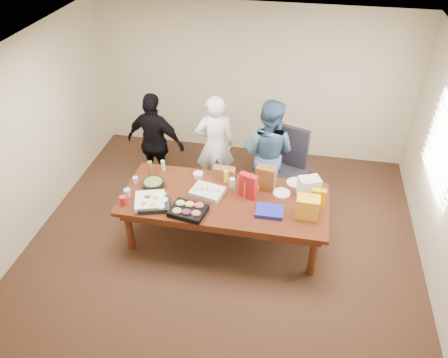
% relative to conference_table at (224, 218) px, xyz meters
% --- Properties ---
extents(floor, '(5.50, 5.00, 0.02)m').
position_rel_conference_table_xyz_m(floor, '(0.00, 0.00, -0.39)').
color(floor, '#47301E').
rests_on(floor, ground).
extents(ceiling, '(5.50, 5.00, 0.02)m').
position_rel_conference_table_xyz_m(ceiling, '(0.00, 0.00, 2.33)').
color(ceiling, white).
rests_on(ceiling, wall_back).
extents(wall_back, '(5.50, 0.04, 2.70)m').
position_rel_conference_table_xyz_m(wall_back, '(0.00, 2.50, 0.98)').
color(wall_back, beige).
rests_on(wall_back, floor).
extents(wall_front, '(5.50, 0.04, 2.70)m').
position_rel_conference_table_xyz_m(wall_front, '(0.00, -2.50, 0.98)').
color(wall_front, beige).
rests_on(wall_front, floor).
extents(wall_left, '(0.04, 5.00, 2.70)m').
position_rel_conference_table_xyz_m(wall_left, '(-2.75, 0.00, 0.98)').
color(wall_left, beige).
rests_on(wall_left, floor).
extents(window_panel, '(0.03, 1.40, 1.10)m').
position_rel_conference_table_xyz_m(window_panel, '(2.72, 0.60, 1.12)').
color(window_panel, white).
rests_on(window_panel, wall_right).
extents(window_blinds, '(0.04, 1.36, 1.00)m').
position_rel_conference_table_xyz_m(window_blinds, '(2.68, 0.60, 1.12)').
color(window_blinds, beige).
rests_on(window_blinds, wall_right).
extents(conference_table, '(2.80, 1.20, 0.75)m').
position_rel_conference_table_xyz_m(conference_table, '(0.00, 0.00, 0.00)').
color(conference_table, '#4C1C0F').
rests_on(conference_table, floor).
extents(office_chair, '(0.77, 0.77, 1.19)m').
position_rel_conference_table_xyz_m(office_chair, '(0.82, 0.99, 0.22)').
color(office_chair, black).
rests_on(office_chair, floor).
extents(person_center, '(0.71, 0.58, 1.69)m').
position_rel_conference_table_xyz_m(person_center, '(-0.37, 1.15, 0.47)').
color(person_center, white).
rests_on(person_center, floor).
extents(person_right, '(0.99, 0.86, 1.74)m').
position_rel_conference_table_xyz_m(person_right, '(0.47, 1.05, 0.50)').
color(person_right, '#375577').
rests_on(person_right, floor).
extents(person_left, '(1.04, 0.58, 1.67)m').
position_rel_conference_table_xyz_m(person_left, '(-1.32, 1.06, 0.46)').
color(person_left, black).
rests_on(person_left, floor).
extents(veggie_tray, '(0.48, 0.42, 0.06)m').
position_rel_conference_table_xyz_m(veggie_tray, '(-0.88, -0.36, 0.41)').
color(veggie_tray, black).
rests_on(veggie_tray, conference_table).
extents(fruit_tray, '(0.51, 0.43, 0.07)m').
position_rel_conference_table_xyz_m(fruit_tray, '(-0.40, -0.40, 0.41)').
color(fruit_tray, black).
rests_on(fruit_tray, conference_table).
extents(sheet_cake, '(0.49, 0.41, 0.07)m').
position_rel_conference_table_xyz_m(sheet_cake, '(-0.25, 0.04, 0.41)').
color(sheet_cake, beige).
rests_on(sheet_cake, conference_table).
extents(salad_bowl, '(0.33, 0.33, 0.10)m').
position_rel_conference_table_xyz_m(salad_bowl, '(-1.02, 0.05, 0.42)').
color(salad_bowl, black).
rests_on(salad_bowl, conference_table).
extents(chip_bag_blue, '(0.36, 0.27, 0.05)m').
position_rel_conference_table_xyz_m(chip_bag_blue, '(0.63, -0.20, 0.40)').
color(chip_bag_blue, '#1E1EA3').
rests_on(chip_bag_blue, conference_table).
extents(chip_bag_red, '(0.27, 0.18, 0.36)m').
position_rel_conference_table_xyz_m(chip_bag_red, '(0.30, 0.10, 0.55)').
color(chip_bag_red, '#A91416').
rests_on(chip_bag_red, conference_table).
extents(chip_bag_yellow, '(0.19, 0.08, 0.29)m').
position_rel_conference_table_xyz_m(chip_bag_yellow, '(1.24, 0.04, 0.52)').
color(chip_bag_yellow, '#E39F00').
rests_on(chip_bag_yellow, conference_table).
extents(chip_bag_orange, '(0.18, 0.12, 0.26)m').
position_rel_conference_table_xyz_m(chip_bag_orange, '(0.33, 0.11, 0.50)').
color(chip_bag_orange, orange).
rests_on(chip_bag_orange, conference_table).
extents(mayo_jar, '(0.11, 0.11, 0.13)m').
position_rel_conference_table_xyz_m(mayo_jar, '(0.06, 0.27, 0.44)').
color(mayo_jar, silver).
rests_on(mayo_jar, conference_table).
extents(mustard_bottle, '(0.07, 0.07, 0.18)m').
position_rel_conference_table_xyz_m(mustard_bottle, '(-0.05, 0.36, 0.47)').
color(mustard_bottle, yellow).
rests_on(mustard_bottle, conference_table).
extents(dressing_bottle, '(0.07, 0.07, 0.22)m').
position_rel_conference_table_xyz_m(dressing_bottle, '(-1.16, 0.33, 0.48)').
color(dressing_bottle, brown).
rests_on(dressing_bottle, conference_table).
extents(ranch_bottle, '(0.06, 0.06, 0.17)m').
position_rel_conference_table_xyz_m(ranch_bottle, '(-1.01, 0.46, 0.46)').
color(ranch_bottle, silver).
rests_on(ranch_bottle, conference_table).
extents(banana_bunch, '(0.26, 0.17, 0.08)m').
position_rel_conference_table_xyz_m(banana_bunch, '(0.32, 0.27, 0.42)').
color(banana_bunch, gold).
rests_on(banana_bunch, conference_table).
extents(bread_loaf, '(0.32, 0.16, 0.13)m').
position_rel_conference_table_xyz_m(bread_loaf, '(-0.11, 0.52, 0.44)').
color(bread_loaf, brown).
rests_on(bread_loaf, conference_table).
extents(kraft_bag, '(0.29, 0.20, 0.35)m').
position_rel_conference_table_xyz_m(kraft_bag, '(0.52, 0.32, 0.55)').
color(kraft_bag, brown).
rests_on(kraft_bag, conference_table).
extents(red_cup, '(0.12, 0.12, 0.12)m').
position_rel_conference_table_xyz_m(red_cup, '(-1.30, -0.39, 0.44)').
color(red_cup, '#B02316').
rests_on(red_cup, conference_table).
extents(clear_cup_a, '(0.11, 0.11, 0.12)m').
position_rel_conference_table_xyz_m(clear_cup_a, '(-1.30, -0.23, 0.44)').
color(clear_cup_a, silver).
rests_on(clear_cup_a, conference_table).
extents(clear_cup_b, '(0.09, 0.09, 0.10)m').
position_rel_conference_table_xyz_m(clear_cup_b, '(-1.30, 0.08, 0.43)').
color(clear_cup_b, silver).
rests_on(clear_cup_b, conference_table).
extents(pizza_box_lower, '(0.47, 0.47, 0.04)m').
position_rel_conference_table_xyz_m(pizza_box_lower, '(-0.95, -0.32, 0.40)').
color(pizza_box_lower, white).
rests_on(pizza_box_lower, conference_table).
extents(pizza_box_upper, '(0.48, 0.48, 0.04)m').
position_rel_conference_table_xyz_m(pizza_box_upper, '(-0.95, -0.32, 0.44)').
color(pizza_box_upper, silver).
rests_on(pizza_box_upper, pizza_box_lower).
extents(plate_a, '(0.25, 0.25, 0.01)m').
position_rel_conference_table_xyz_m(plate_a, '(0.75, 0.25, 0.38)').
color(plate_a, white).
rests_on(plate_a, conference_table).
extents(plate_b, '(0.29, 0.29, 0.02)m').
position_rel_conference_table_xyz_m(plate_b, '(0.93, 0.52, 0.38)').
color(plate_b, white).
rests_on(plate_b, conference_table).
extents(dip_bowl_a, '(0.16, 0.16, 0.05)m').
position_rel_conference_table_xyz_m(dip_bowl_a, '(0.18, 0.45, 0.40)').
color(dip_bowl_a, white).
rests_on(dip_bowl_a, conference_table).
extents(dip_bowl_b, '(0.18, 0.18, 0.06)m').
position_rel_conference_table_xyz_m(dip_bowl_b, '(-0.47, 0.41, 0.40)').
color(dip_bowl_b, silver).
rests_on(dip_bowl_b, conference_table).
extents(grocery_bag_white, '(0.33, 0.29, 0.30)m').
position_rel_conference_table_xyz_m(grocery_bag_white, '(1.11, 0.25, 0.52)').
color(grocery_bag_white, silver).
rests_on(grocery_bag_white, conference_table).
extents(grocery_bag_yellow, '(0.29, 0.21, 0.29)m').
position_rel_conference_table_xyz_m(grocery_bag_yellow, '(1.11, -0.16, 0.52)').
color(grocery_bag_yellow, yellow).
rests_on(grocery_bag_yellow, conference_table).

